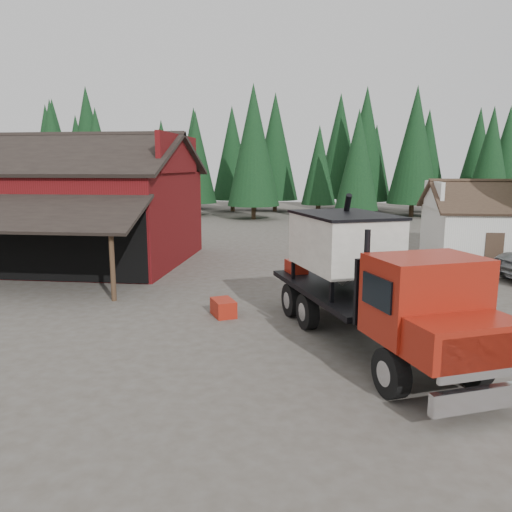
# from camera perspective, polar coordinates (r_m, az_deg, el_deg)

# --- Properties ---
(ground) EXTENTS (120.00, 120.00, 0.00)m
(ground) POSITION_cam_1_polar(r_m,az_deg,el_deg) (17.51, -1.36, -7.53)
(ground) COLOR #474138
(ground) RESTS_ON ground
(red_barn) EXTENTS (12.80, 13.63, 7.18)m
(red_barn) POSITION_cam_1_polar(r_m,az_deg,el_deg) (29.74, -19.97, 4.50)
(red_barn) COLOR #5E0F13
(red_barn) RESTS_ON ground
(farmhouse) EXTENTS (8.60, 6.42, 4.65)m
(farmhouse) POSITION_cam_1_polar(r_m,az_deg,el_deg) (31.54, 26.52, 2.46)
(farmhouse) COLOR silver
(farmhouse) RESTS_ON ground
(conifer_backdrop) EXTENTS (76.00, 16.00, 16.00)m
(conifer_backdrop) POSITION_cam_1_polar(r_m,az_deg,el_deg) (58.79, 4.60, 4.98)
(conifer_backdrop) COLOR black
(conifer_backdrop) RESTS_ON ground
(near_pine_a) EXTENTS (4.40, 4.40, 11.40)m
(near_pine_a) POSITION_cam_1_polar(r_m,az_deg,el_deg) (50.77, -22.19, 10.67)
(near_pine_a) COLOR #382619
(near_pine_a) RESTS_ON ground
(near_pine_b) EXTENTS (3.96, 3.96, 10.40)m
(near_pine_b) POSITION_cam_1_polar(r_m,az_deg,el_deg) (46.64, 11.57, 10.69)
(near_pine_b) COLOR #382619
(near_pine_b) RESTS_ON ground
(near_pine_d) EXTENTS (5.28, 5.28, 13.40)m
(near_pine_d) POSITION_cam_1_polar(r_m,az_deg,el_deg) (50.95, -0.29, 12.53)
(near_pine_d) COLOR #382619
(near_pine_d) RESTS_ON ground
(feed_truck) EXTENTS (6.28, 10.10, 4.45)m
(feed_truck) POSITION_cam_1_polar(r_m,az_deg,el_deg) (15.13, 12.75, -2.45)
(feed_truck) COLOR black
(feed_truck) RESTS_ON ground
(equip_box) EXTENTS (1.13, 1.30, 0.60)m
(equip_box) POSITION_cam_1_polar(r_m,az_deg,el_deg) (18.14, -3.75, -5.92)
(equip_box) COLOR maroon
(equip_box) RESTS_ON ground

